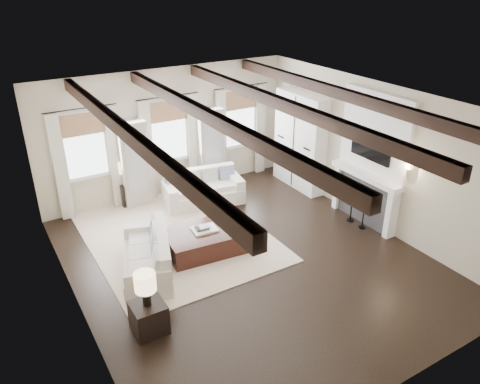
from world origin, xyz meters
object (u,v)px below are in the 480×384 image
side_table_back (128,194)px  side_table_front (149,317)px  sofa_back (203,190)px  sofa_left (150,257)px  ottoman (208,239)px

side_table_back → side_table_front: bearing=-105.0°
side_table_front → sofa_back: bearing=52.2°
sofa_back → side_table_back: size_ratio=3.54×
sofa_left → side_table_front: size_ratio=3.96×
ottoman → side_table_back: 2.93m
sofa_back → ottoman: size_ratio=1.17×
sofa_left → side_table_front: sofa_left is taller
sofa_left → side_table_front: 1.64m
sofa_left → side_table_back: sofa_left is taller
side_table_front → side_table_back: 4.66m
sofa_back → side_table_front: bearing=-127.8°
sofa_back → sofa_left: (-2.22, -2.13, 0.00)m
sofa_back → side_table_front: sofa_back is taller
sofa_back → side_table_back: sofa_back is taller
side_table_front → sofa_left: bearing=68.0°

